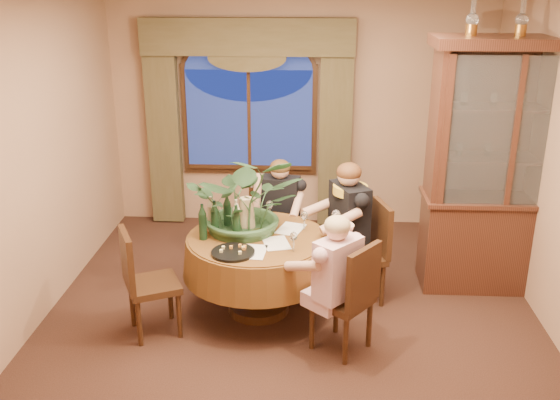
# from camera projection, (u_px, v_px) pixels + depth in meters

# --- Properties ---
(floor) EXTENTS (5.00, 5.00, 0.00)m
(floor) POSITION_uv_depth(u_px,v_px,m) (291.00, 324.00, 5.60)
(floor) COLOR black
(floor) RESTS_ON ground
(wall_back) EXTENTS (4.50, 0.00, 4.50)m
(wall_back) POSITION_uv_depth(u_px,v_px,m) (300.00, 111.00, 7.46)
(wall_back) COLOR #9C7559
(wall_back) RESTS_ON ground
(window) EXTENTS (1.62, 0.10, 1.32)m
(window) POSITION_uv_depth(u_px,v_px,m) (249.00, 120.00, 7.46)
(window) COLOR navy
(window) RESTS_ON wall_back
(arched_transom) EXTENTS (1.60, 0.06, 0.44)m
(arched_transom) POSITION_uv_depth(u_px,v_px,m) (248.00, 54.00, 7.19)
(arched_transom) COLOR navy
(arched_transom) RESTS_ON wall_back
(drapery_left) EXTENTS (0.38, 0.14, 2.32)m
(drapery_left) POSITION_uv_depth(u_px,v_px,m) (164.00, 130.00, 7.50)
(drapery_left) COLOR #453C21
(drapery_left) RESTS_ON floor
(drapery_right) EXTENTS (0.38, 0.14, 2.32)m
(drapery_right) POSITION_uv_depth(u_px,v_px,m) (335.00, 132.00, 7.40)
(drapery_right) COLOR #453C21
(drapery_right) RESTS_ON floor
(swag_valance) EXTENTS (2.45, 0.16, 0.42)m
(swag_valance) POSITION_uv_depth(u_px,v_px,m) (247.00, 37.00, 7.04)
(swag_valance) COLOR #453C21
(swag_valance) RESTS_ON wall_back
(dining_table) EXTENTS (1.73, 1.73, 0.75)m
(dining_table) POSITION_uv_depth(u_px,v_px,m) (258.00, 274.00, 5.69)
(dining_table) COLOR maroon
(dining_table) RESTS_ON floor
(china_cabinet) EXTENTS (1.50, 0.59, 2.44)m
(china_cabinet) POSITION_uv_depth(u_px,v_px,m) (503.00, 169.00, 5.89)
(china_cabinet) COLOR #351A12
(china_cabinet) RESTS_ON floor
(oil_lamp_left) EXTENTS (0.11, 0.11, 0.34)m
(oil_lamp_left) POSITION_uv_depth(u_px,v_px,m) (473.00, 16.00, 5.43)
(oil_lamp_left) COLOR #A5722D
(oil_lamp_left) RESTS_ON china_cabinet
(oil_lamp_center) EXTENTS (0.11, 0.11, 0.34)m
(oil_lamp_center) POSITION_uv_depth(u_px,v_px,m) (522.00, 16.00, 5.41)
(oil_lamp_center) COLOR #A5722D
(oil_lamp_center) RESTS_ON china_cabinet
(chair_right) EXTENTS (0.59, 0.59, 0.96)m
(chair_right) POSITION_uv_depth(u_px,v_px,m) (342.00, 296.00, 5.08)
(chair_right) COLOR black
(chair_right) RESTS_ON floor
(chair_back_right) EXTENTS (0.52, 0.52, 0.96)m
(chair_back_right) POSITION_uv_depth(u_px,v_px,m) (360.00, 254.00, 5.85)
(chair_back_right) COLOR black
(chair_back_right) RESTS_ON floor
(chair_back) EXTENTS (0.43, 0.43, 0.96)m
(chair_back) POSITION_uv_depth(u_px,v_px,m) (267.00, 225.00, 6.53)
(chair_back) COLOR black
(chair_back) RESTS_ON floor
(chair_front_left) EXTENTS (0.56, 0.56, 0.96)m
(chair_front_left) POSITION_uv_depth(u_px,v_px,m) (153.00, 282.00, 5.32)
(chair_front_left) COLOR black
(chair_front_left) RESTS_ON floor
(person_pink) EXTENTS (0.59, 0.59, 1.21)m
(person_pink) POSITION_uv_depth(u_px,v_px,m) (337.00, 287.00, 4.98)
(person_pink) COLOR #CEA0A9
(person_pink) RESTS_ON floor
(person_back) EXTENTS (0.50, 0.47, 1.21)m
(person_back) POSITION_uv_depth(u_px,v_px,m) (280.00, 215.00, 6.44)
(person_back) COLOR black
(person_back) RESTS_ON floor
(person_scarf) EXTENTS (0.60, 0.62, 1.35)m
(person_scarf) POSITION_uv_depth(u_px,v_px,m) (349.00, 231.00, 5.89)
(person_scarf) COLOR black
(person_scarf) RESTS_ON floor
(stoneware_vase) EXTENTS (0.16, 0.16, 0.31)m
(stoneware_vase) POSITION_uv_depth(u_px,v_px,m) (246.00, 214.00, 5.66)
(stoneware_vase) COLOR tan
(stoneware_vase) RESTS_ON dining_table
(centerpiece_plant) EXTENTS (1.02, 1.14, 0.89)m
(centerpiece_plant) POSITION_uv_depth(u_px,v_px,m) (247.00, 162.00, 5.49)
(centerpiece_plant) COLOR #2B4F2C
(centerpiece_plant) RESTS_ON dining_table
(olive_bowl) EXTENTS (0.17, 0.17, 0.05)m
(olive_bowl) POSITION_uv_depth(u_px,v_px,m) (260.00, 234.00, 5.54)
(olive_bowl) COLOR #495229
(olive_bowl) RESTS_ON dining_table
(cheese_platter) EXTENTS (0.37, 0.37, 0.02)m
(cheese_platter) POSITION_uv_depth(u_px,v_px,m) (233.00, 252.00, 5.21)
(cheese_platter) COLOR black
(cheese_platter) RESTS_ON dining_table
(wine_bottle_0) EXTENTS (0.07, 0.07, 0.33)m
(wine_bottle_0) POSITION_uv_depth(u_px,v_px,m) (236.00, 223.00, 5.42)
(wine_bottle_0) COLOR black
(wine_bottle_0) RESTS_ON dining_table
(wine_bottle_1) EXTENTS (0.07, 0.07, 0.33)m
(wine_bottle_1) POSITION_uv_depth(u_px,v_px,m) (227.00, 212.00, 5.68)
(wine_bottle_1) COLOR black
(wine_bottle_1) RESTS_ON dining_table
(wine_bottle_2) EXTENTS (0.07, 0.07, 0.33)m
(wine_bottle_2) POSITION_uv_depth(u_px,v_px,m) (236.00, 217.00, 5.55)
(wine_bottle_2) COLOR tan
(wine_bottle_2) RESTS_ON dining_table
(wine_bottle_3) EXTENTS (0.07, 0.07, 0.33)m
(wine_bottle_3) POSITION_uv_depth(u_px,v_px,m) (215.00, 219.00, 5.52)
(wine_bottle_3) COLOR black
(wine_bottle_3) RESTS_ON dining_table
(wine_bottle_4) EXTENTS (0.07, 0.07, 0.33)m
(wine_bottle_4) POSITION_uv_depth(u_px,v_px,m) (203.00, 222.00, 5.45)
(wine_bottle_4) COLOR black
(wine_bottle_4) RESTS_ON dining_table
(wine_bottle_5) EXTENTS (0.07, 0.07, 0.33)m
(wine_bottle_5) POSITION_uv_depth(u_px,v_px,m) (211.00, 214.00, 5.63)
(wine_bottle_5) COLOR tan
(wine_bottle_5) RESTS_ON dining_table
(tasting_paper_0) EXTENTS (0.28, 0.34, 0.00)m
(tasting_paper_0) POSITION_uv_depth(u_px,v_px,m) (276.00, 243.00, 5.41)
(tasting_paper_0) COLOR white
(tasting_paper_0) RESTS_ON dining_table
(tasting_paper_1) EXTENTS (0.29, 0.35, 0.00)m
(tasting_paper_1) POSITION_uv_depth(u_px,v_px,m) (291.00, 229.00, 5.71)
(tasting_paper_1) COLOR white
(tasting_paper_1) RESTS_ON dining_table
(tasting_paper_2) EXTENTS (0.23, 0.32, 0.00)m
(tasting_paper_2) POSITION_uv_depth(u_px,v_px,m) (253.00, 252.00, 5.25)
(tasting_paper_2) COLOR white
(tasting_paper_2) RESTS_ON dining_table
(wine_glass_person_pink) EXTENTS (0.07, 0.07, 0.18)m
(wine_glass_person_pink) POSITION_uv_depth(u_px,v_px,m) (294.00, 242.00, 5.23)
(wine_glass_person_pink) COLOR silver
(wine_glass_person_pink) RESTS_ON dining_table
(wine_glass_person_back) EXTENTS (0.07, 0.07, 0.18)m
(wine_glass_person_back) POSITION_uv_depth(u_px,v_px,m) (270.00, 209.00, 5.94)
(wine_glass_person_back) COLOR silver
(wine_glass_person_back) RESTS_ON dining_table
(wine_glass_person_scarf) EXTENTS (0.07, 0.07, 0.18)m
(wine_glass_person_scarf) POSITION_uv_depth(u_px,v_px,m) (304.00, 220.00, 5.68)
(wine_glass_person_scarf) COLOR silver
(wine_glass_person_scarf) RESTS_ON dining_table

